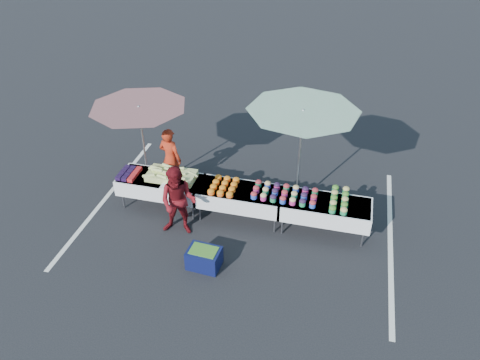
% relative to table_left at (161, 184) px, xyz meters
% --- Properties ---
extents(ground, '(80.00, 80.00, 0.00)m').
position_rel_table_left_xyz_m(ground, '(1.80, 0.00, -0.58)').
color(ground, black).
extents(stripe_left, '(0.10, 5.00, 0.00)m').
position_rel_table_left_xyz_m(stripe_left, '(-1.40, 0.00, -0.58)').
color(stripe_left, silver).
rests_on(stripe_left, ground).
extents(stripe_right, '(0.10, 5.00, 0.00)m').
position_rel_table_left_xyz_m(stripe_right, '(5.00, 0.00, -0.58)').
color(stripe_right, silver).
rests_on(stripe_right, ground).
extents(table_left, '(1.86, 0.81, 0.75)m').
position_rel_table_left_xyz_m(table_left, '(0.00, 0.00, 0.00)').
color(table_left, white).
rests_on(table_left, ground).
extents(table_center, '(1.86, 0.81, 0.75)m').
position_rel_table_left_xyz_m(table_center, '(1.80, 0.00, 0.00)').
color(table_center, white).
rests_on(table_center, ground).
extents(table_right, '(1.86, 0.81, 0.75)m').
position_rel_table_left_xyz_m(table_right, '(3.60, 0.00, 0.00)').
color(table_right, white).
rests_on(table_right, ground).
extents(berry_punnets, '(0.40, 0.54, 0.08)m').
position_rel_table_left_xyz_m(berry_punnets, '(-0.71, -0.06, 0.21)').
color(berry_punnets, black).
rests_on(berry_punnets, table_left).
extents(corn_pile, '(1.16, 0.57, 0.26)m').
position_rel_table_left_xyz_m(corn_pile, '(0.24, 0.04, 0.26)').
color(corn_pile, tan).
rests_on(corn_pile, table_left).
extents(plastic_bags, '(0.30, 0.25, 0.05)m').
position_rel_table_left_xyz_m(plastic_bags, '(0.30, -0.30, 0.19)').
color(plastic_bags, white).
rests_on(plastic_bags, table_left).
extents(carrot_bowls, '(0.55, 0.69, 0.11)m').
position_rel_table_left_xyz_m(carrot_bowls, '(1.45, -0.01, 0.22)').
color(carrot_bowls, orange).
rests_on(carrot_bowls, table_center).
extents(potato_cups, '(1.34, 0.58, 0.16)m').
position_rel_table_left_xyz_m(potato_cups, '(2.75, 0.00, 0.25)').
color(potato_cups, blue).
rests_on(potato_cups, table_right).
extents(bean_baskets, '(0.36, 0.86, 0.15)m').
position_rel_table_left_xyz_m(bean_baskets, '(3.86, 0.08, 0.24)').
color(bean_baskets, '#21864F').
rests_on(bean_baskets, table_right).
extents(vendor, '(0.64, 0.50, 1.55)m').
position_rel_table_left_xyz_m(vendor, '(-0.06, 0.77, 0.19)').
color(vendor, '#AB2913').
rests_on(vendor, ground).
extents(customer, '(0.82, 0.67, 1.58)m').
position_rel_table_left_xyz_m(customer, '(0.70, -0.75, 0.21)').
color(customer, maroon).
rests_on(customer, ground).
extents(umbrella_left, '(2.26, 2.26, 2.16)m').
position_rel_table_left_xyz_m(umbrella_left, '(-0.58, 0.55, 1.38)').
color(umbrella_left, black).
rests_on(umbrella_left, ground).
extents(umbrella_right, '(2.71, 2.71, 2.38)m').
position_rel_table_left_xyz_m(umbrella_right, '(2.91, 0.80, 1.57)').
color(umbrella_right, black).
rests_on(umbrella_right, ground).
extents(storage_bin, '(0.65, 0.49, 0.41)m').
position_rel_table_left_xyz_m(storage_bin, '(1.49, -1.60, -0.37)').
color(storage_bin, '#0C113D').
rests_on(storage_bin, ground).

